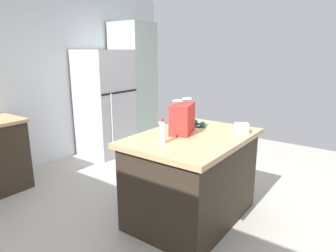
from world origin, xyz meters
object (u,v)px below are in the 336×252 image
at_px(bottle, 163,132).
at_px(tall_cabinet, 134,85).
at_px(shopping_bag, 182,118).
at_px(kitchen_island, 192,177).
at_px(small_box, 241,128).
at_px(refrigerator, 105,103).
at_px(ear_defenders, 199,124).

bearing_deg(bottle, tall_cabinet, 47.18).
height_order(tall_cabinet, shopping_bag, tall_cabinet).
bearing_deg(kitchen_island, tall_cabinet, 54.18).
xyz_separation_m(shopping_bag, small_box, (0.37, -0.48, -0.11)).
bearing_deg(bottle, kitchen_island, -12.86).
bearing_deg(refrigerator, bottle, -120.89).
bearing_deg(ear_defenders, refrigerator, 75.28).
bearing_deg(bottle, refrigerator, 59.11).
bearing_deg(small_box, bottle, 150.20).
distance_m(bottle, ear_defenders, 0.74).
distance_m(small_box, bottle, 0.87).
xyz_separation_m(kitchen_island, shopping_bag, (0.01, 0.13, 0.59)).
relative_size(tall_cabinet, bottle, 9.42).
bearing_deg(kitchen_island, small_box, -42.53).
xyz_separation_m(small_box, ear_defenders, (-0.02, 0.49, -0.02)).
xyz_separation_m(kitchen_island, ear_defenders, (0.36, 0.14, 0.46)).
distance_m(kitchen_island, ear_defenders, 0.60).
xyz_separation_m(kitchen_island, tall_cabinet, (1.61, 2.23, 0.64)).
relative_size(refrigerator, ear_defenders, 8.86).
height_order(kitchen_island, shopping_bag, shopping_bag).
bearing_deg(bottle, small_box, -29.80).
bearing_deg(small_box, ear_defenders, 92.50).
xyz_separation_m(refrigerator, tall_cabinet, (0.70, 0.00, 0.23)).
height_order(kitchen_island, bottle, bottle).
bearing_deg(small_box, kitchen_island, 137.47).
bearing_deg(refrigerator, ear_defenders, -104.72).
distance_m(kitchen_island, bottle, 0.67).
xyz_separation_m(kitchen_island, refrigerator, (0.90, 2.23, 0.41)).
relative_size(kitchen_island, small_box, 9.77).
xyz_separation_m(refrigerator, shopping_bag, (-0.90, -2.10, 0.19)).
height_order(tall_cabinet, small_box, tall_cabinet).
relative_size(kitchen_island, refrigerator, 0.78).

